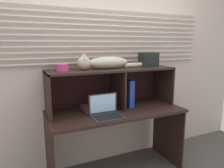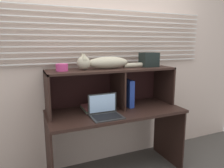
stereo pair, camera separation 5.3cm
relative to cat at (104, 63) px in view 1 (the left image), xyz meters
The scene contains 9 objects.
back_panel_with_blinds 0.28m from the cat, 69.88° to the left, with size 4.40×0.08×2.50m.
desk 0.68m from the cat, 48.05° to the right, with size 1.49×0.65×0.77m.
hutch_shelf_unit 0.23m from the cat, 19.40° to the left, with size 1.44×0.42×0.45m.
cat is the anchor object (origin of this frame).
laptop 0.54m from the cat, 108.89° to the right, with size 0.31×0.24×0.22m.
binder_upright 0.46m from the cat, ahead, with size 0.06×0.25×0.31m, color #233D99.
book_stack 0.52m from the cat, behind, with size 0.18×0.26×0.05m.
small_basket 0.46m from the cat, behind, with size 0.12×0.12×0.07m, color #CC3D7E.
storage_box 0.57m from the cat, ahead, with size 0.20×0.15×0.17m, color black.
Camera 1 is at (-0.95, -1.81, 1.49)m, focal length 33.45 mm.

